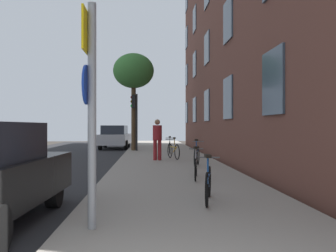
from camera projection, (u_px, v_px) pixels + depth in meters
ground_plane at (91, 160)px, 16.54m from camera, size 41.80×41.80×0.00m
road_asphalt at (45, 160)px, 16.42m from camera, size 7.00×38.00×0.01m
sidewalk at (165, 158)px, 16.74m from camera, size 4.20×38.00×0.12m
building_facade at (222, 17)px, 16.39m from camera, size 0.56×27.00×13.24m
sign_post at (90, 98)px, 4.99m from camera, size 0.16×0.60×3.19m
traffic_light at (135, 112)px, 21.14m from camera, size 0.43×0.24×3.39m
tree_near at (134, 72)px, 21.31m from camera, size 2.46×2.46×5.85m
bicycle_0 at (208, 183)px, 6.76m from camera, size 0.50×1.56×0.92m
bicycle_1 at (196, 166)px, 9.76m from camera, size 0.44×1.67×0.90m
bicycle_2 at (197, 156)px, 12.79m from camera, size 0.54×1.63×0.99m
bicycle_3 at (173, 150)px, 15.75m from camera, size 0.55×1.66×0.96m
bicycle_4 at (170, 147)px, 18.74m from camera, size 0.42×1.71×0.92m
pedestrian_0 at (157, 137)px, 15.12m from camera, size 0.54×0.54×1.75m
car_1 at (115, 137)px, 24.66m from camera, size 2.05×4.27×1.62m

